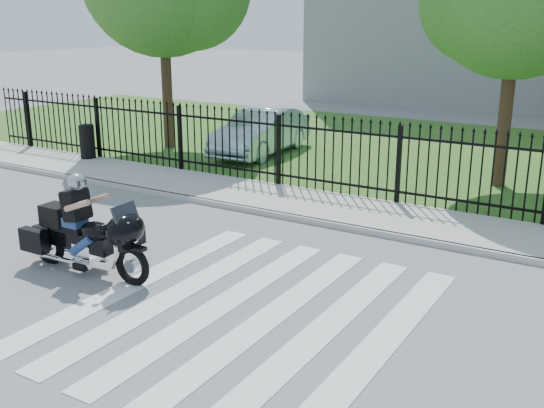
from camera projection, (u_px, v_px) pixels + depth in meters
The scene contains 9 objects.
ground at pixel (245, 311), 9.00m from camera, with size 120.00×120.00×0.00m, color slate.
crosswalk at pixel (245, 311), 9.00m from camera, with size 5.00×5.50×0.01m, color silver, non-canonical shape.
sidewalk at pixel (379, 216), 13.08m from camera, with size 40.00×2.00×0.12m, color #ADAAA3.
curb at pixel (359, 230), 12.26m from camera, with size 40.00×0.12×0.12m, color #ADAAA3.
grass_strip at pixel (468, 157), 18.84m from camera, with size 40.00×12.00×0.02m, color #2C5B1F.
iron_fence at pixel (398, 167), 13.67m from camera, with size 26.00×0.04×1.80m.
motorcycle_rider at pixel (83, 232), 10.20m from camera, with size 2.55×0.75×1.68m.
parked_car at pixel (261, 132), 19.01m from camera, with size 1.42×4.07×1.34m, color #ADCADA.
litter_bin at pixel (87, 141), 18.05m from camera, with size 0.42×0.42×0.95m, color black.
Camera 1 is at (4.58, -6.81, 4.02)m, focal length 42.00 mm.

